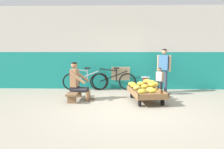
{
  "coord_description": "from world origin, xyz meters",
  "views": [
    {
      "loc": [
        -0.33,
        -5.05,
        1.48
      ],
      "look_at": [
        -0.51,
        1.2,
        0.75
      ],
      "focal_mm": 33.27,
      "sensor_mm": 36.0,
      "label": 1
    }
  ],
  "objects": [
    {
      "name": "vendor_seated",
      "position": [
        -1.53,
        1.0,
        0.57
      ],
      "size": [
        0.71,
        0.53,
        1.14
      ],
      "color": "#9E704C",
      "rests_on": "ground"
    },
    {
      "name": "bicycle_near_left",
      "position": [
        -1.56,
        2.52,
        0.35
      ],
      "size": [
        1.66,
        0.48,
        0.86
      ],
      "color": "black",
      "rests_on": "ground"
    },
    {
      "name": "banana_pile",
      "position": [
        0.46,
        0.9,
        0.46
      ],
      "size": [
        0.87,
        1.48,
        0.26
      ],
      "color": "gold",
      "rests_on": "banana_cart"
    },
    {
      "name": "customer_child",
      "position": [
        1.05,
        1.79,
        0.56
      ],
      "size": [
        0.23,
        0.21,
        0.91
      ],
      "color": "#232328",
      "rests_on": "ground"
    },
    {
      "name": "banana_cart",
      "position": [
        0.48,
        0.9,
        0.24
      ],
      "size": [
        1.05,
        1.55,
        0.36
      ],
      "color": "brown",
      "rests_on": "ground"
    },
    {
      "name": "sign_board",
      "position": [
        -0.23,
        2.81,
        0.43
      ],
      "size": [
        0.7,
        0.29,
        0.87
      ],
      "color": "#C6B289",
      "rests_on": "ground"
    },
    {
      "name": "back_wall",
      "position": [
        0.0,
        2.98,
        1.56
      ],
      "size": [
        16.0,
        0.3,
        3.13
      ],
      "color": "#19847A",
      "rests_on": "ground"
    },
    {
      "name": "ground_plane",
      "position": [
        0.0,
        0.0,
        0.0
      ],
      "size": [
        80.0,
        80.0,
        0.0
      ],
      "primitive_type": "plane",
      "color": "gray"
    },
    {
      "name": "weighing_scale",
      "position": [
        0.6,
        1.88,
        0.45
      ],
      "size": [
        0.3,
        0.3,
        0.29
      ],
      "color": "#28282D",
      "rests_on": "plastic_crate"
    },
    {
      "name": "low_bench",
      "position": [
        -1.62,
        1.01,
        0.2
      ],
      "size": [
        0.32,
        1.11,
        0.27
      ],
      "color": "brown",
      "rests_on": "ground"
    },
    {
      "name": "bicycle_far_left",
      "position": [
        -0.49,
        2.61,
        0.35
      ],
      "size": [
        1.66,
        0.48,
        0.86
      ],
      "color": "black",
      "rests_on": "ground"
    },
    {
      "name": "plastic_crate",
      "position": [
        0.6,
        1.88,
        0.15
      ],
      "size": [
        0.36,
        0.28,
        0.3
      ],
      "color": "red",
      "rests_on": "ground"
    },
    {
      "name": "customer_adult",
      "position": [
        1.26,
        2.17,
        0.95
      ],
      "size": [
        0.43,
        0.34,
        1.53
      ],
      "color": "#38425B",
      "rests_on": "ground"
    }
  ]
}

